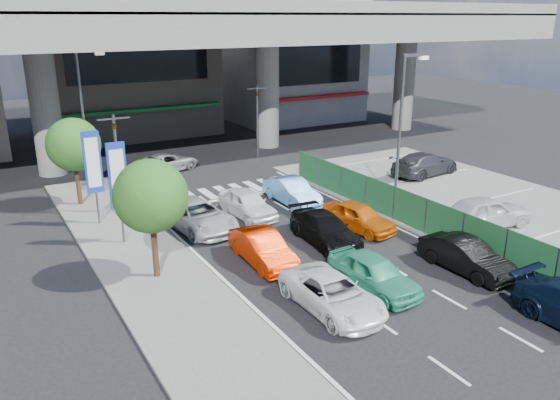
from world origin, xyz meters
TOP-DOWN VIEW (x-y plane):
  - ground at (0.00, 0.00)m, footprint 120.00×120.00m
  - parking_lot at (11.00, 2.00)m, footprint 12.00×28.00m
  - sidewalk_left at (-7.00, 4.00)m, footprint 4.00×30.00m
  - fence_run at (5.30, 1.00)m, footprint 0.16×22.00m
  - expressway at (0.00, 22.00)m, footprint 64.00×14.00m
  - building_center at (0.00, 32.97)m, footprint 14.00×10.90m
  - building_east at (16.00, 31.97)m, footprint 12.00×10.90m
  - traffic_light_left at (-6.20, 12.00)m, footprint 1.60×1.24m
  - traffic_light_right at (5.50, 19.00)m, footprint 1.60×1.24m
  - street_lamp_right at (7.17, 6.00)m, footprint 1.65×0.22m
  - street_lamp_left at (-6.33, 18.00)m, footprint 1.65×0.22m
  - signboard_near at (-7.20, 7.99)m, footprint 0.80×0.14m
  - signboard_far at (-7.60, 10.99)m, footprint 0.80×0.14m
  - tree_near at (-7.00, 4.00)m, footprint 2.80×2.80m
  - tree_far at (-7.80, 14.50)m, footprint 2.80×2.80m
  - sedan_white_mid_left at (-2.48, -1.43)m, footprint 2.12×4.47m
  - taxi_teal_mid at (-0.30, -1.00)m, footprint 1.88×4.14m
  - hatch_black_mid_right at (3.92, -1.64)m, footprint 1.50×4.05m
  - taxi_orange_left at (-2.75, 3.13)m, footprint 1.56×4.09m
  - sedan_black_mid at (0.73, 3.61)m, footprint 2.14×4.61m
  - taxi_orange_right at (3.01, 4.12)m, footprint 2.28×4.12m
  - wagon_silver_front_left at (-3.62, 8.11)m, footprint 2.94×5.23m
  - sedan_white_front_mid at (-0.72, 8.48)m, footprint 1.84×4.13m
  - kei_truck_front_right at (2.32, 9.09)m, footprint 1.49×4.20m
  - crossing_wagon_silver at (-1.43, 18.84)m, footprint 4.88×3.40m
  - parked_sedan_white at (8.47, 1.23)m, footprint 4.77×2.53m
  - parked_sedan_dgrey at (12.59, 9.46)m, footprint 5.27×2.67m
  - traffic_cone at (5.60, 5.11)m, footprint 0.40×0.40m

SIDE VIEW (x-z plane):
  - ground at x=0.00m, z-range 0.00..0.00m
  - parking_lot at x=11.00m, z-range 0.00..0.06m
  - sidewalk_left at x=-7.00m, z-range 0.00..0.12m
  - traffic_cone at x=5.60m, z-range 0.06..0.76m
  - sedan_white_mid_left at x=-2.48m, z-range 0.00..1.23m
  - crossing_wagon_silver at x=-1.43m, z-range 0.00..1.24m
  - sedan_black_mid at x=0.73m, z-range 0.00..1.30m
  - hatch_black_mid_right at x=3.92m, z-range 0.00..1.32m
  - taxi_orange_right at x=3.01m, z-range 0.00..1.33m
  - taxi_orange_left at x=-2.75m, z-range 0.00..1.33m
  - taxi_teal_mid at x=-0.30m, z-range 0.00..1.38m
  - wagon_silver_front_left at x=-3.62m, z-range 0.00..1.38m
  - sedan_white_front_mid at x=-0.72m, z-range 0.00..1.38m
  - kei_truck_front_right at x=2.32m, z-range 0.00..1.38m
  - parked_sedan_dgrey at x=12.59m, z-range 0.06..1.53m
  - parked_sedan_white at x=8.47m, z-range 0.06..1.61m
  - fence_run at x=5.30m, z-range 0.00..1.80m
  - signboard_near at x=-7.20m, z-range 0.71..5.41m
  - signboard_far at x=-7.60m, z-range 0.71..5.41m
  - tree_near at x=-7.00m, z-range 0.99..5.79m
  - tree_far at x=-7.80m, z-range 0.99..5.79m
  - traffic_light_left at x=-6.20m, z-range 1.34..6.54m
  - traffic_light_right at x=5.50m, z-range 1.34..6.54m
  - street_lamp_right at x=7.17m, z-range 0.77..8.77m
  - street_lamp_left at x=-6.33m, z-range 0.77..8.77m
  - building_east at x=16.00m, z-range -0.01..11.99m
  - building_center at x=0.00m, z-range -0.01..14.99m
  - expressway at x=0.00m, z-range 3.39..14.14m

